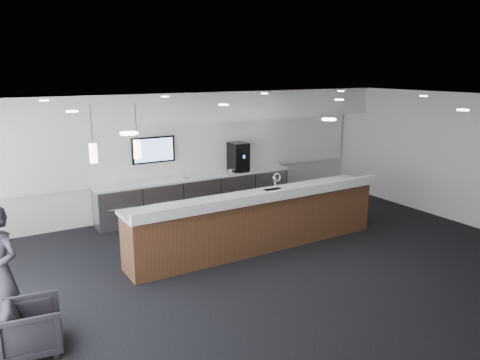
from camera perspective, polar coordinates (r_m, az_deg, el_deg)
ground at (r=8.82m, az=5.16°, el=-10.18°), size 10.00×10.00×0.00m
ceiling at (r=8.10m, az=5.61°, el=9.66°), size 10.00×8.00×0.02m
back_wall at (r=11.74m, az=-6.04°, el=3.45°), size 10.00×0.02×3.00m
right_wall at (r=11.90m, az=25.40°, el=2.34°), size 0.02×8.00×3.00m
soffit_bulkhead at (r=11.19m, az=-5.23°, el=8.91°), size 10.00×0.90×0.70m
alcove_panel at (r=11.70m, az=-6.00°, el=3.91°), size 9.80×0.06×1.40m
back_credenza at (r=11.64m, az=-5.19°, el=-1.78°), size 5.06×0.66×0.95m
wall_tv at (r=11.26m, az=-10.51°, el=3.64°), size 1.05×0.08×0.62m
pendant_left at (r=7.82m, az=-12.55°, el=3.73°), size 0.12×0.12×0.30m
pendant_right at (r=7.64m, az=-17.55°, el=3.20°), size 0.12×0.12×0.30m
ceiling_can_lights at (r=8.10m, az=5.61°, el=9.44°), size 7.00×5.00×0.02m
service_counter at (r=9.36m, az=2.24°, el=-4.95°), size 5.47×1.00×1.49m
coffee_machine at (r=12.00m, az=-0.21°, el=2.84°), size 0.43×0.55×0.73m
info_sign_left at (r=11.31m, az=-6.54°, el=0.72°), size 0.15×0.02×0.20m
info_sign_right at (r=11.97m, az=0.20°, el=1.64°), size 0.19×0.02×0.25m
armchair at (r=6.75m, az=-24.04°, el=-16.10°), size 0.81×0.79×0.66m
cup_0 at (r=12.08m, az=1.14°, el=1.37°), size 0.10×0.10×0.09m
cup_1 at (r=12.01m, az=0.57°, el=1.30°), size 0.14×0.14×0.09m
cup_2 at (r=11.94m, az=-0.01°, el=1.23°), size 0.12×0.12×0.09m
cup_3 at (r=11.87m, az=-0.59°, el=1.15°), size 0.13×0.13×0.09m
cup_4 at (r=11.80m, az=-1.18°, el=1.08°), size 0.14×0.14×0.09m
cup_5 at (r=11.74m, az=-1.78°, el=1.01°), size 0.11×0.11×0.09m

